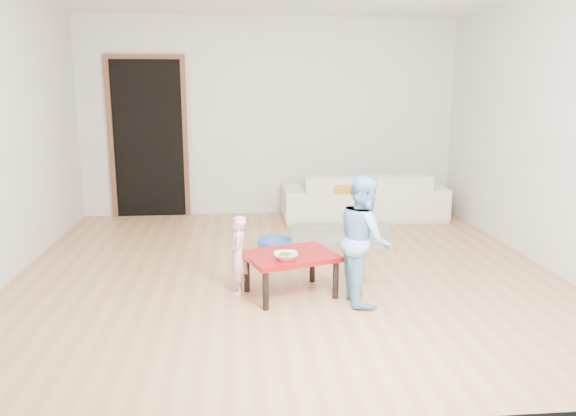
{
  "coord_description": "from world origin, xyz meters",
  "views": [
    {
      "loc": [
        -0.44,
        -5.06,
        1.72
      ],
      "look_at": [
        0.0,
        -0.2,
        0.65
      ],
      "focal_mm": 35.0,
      "sensor_mm": 36.0,
      "label": 1
    }
  ],
  "objects": [
    {
      "name": "child_blue",
      "position": [
        0.55,
        -0.82,
        0.52
      ],
      "size": [
        0.42,
        0.52,
        1.04
      ],
      "primitive_type": "imported",
      "rotation": [
        0.0,
        0.0,
        1.61
      ],
      "color": "#67A4EF",
      "rests_on": "floor"
    },
    {
      "name": "cushion",
      "position": [
        0.95,
        1.83,
        0.46
      ],
      "size": [
        0.44,
        0.39,
        0.12
      ],
      "primitive_type": "cube",
      "rotation": [
        0.0,
        0.0,
        0.0
      ],
      "color": "orange",
      "rests_on": "sofa"
    },
    {
      "name": "basin",
      "position": [
        -0.06,
        0.68,
        0.06
      ],
      "size": [
        0.37,
        0.37,
        0.12
      ],
      "primitive_type": "imported",
      "color": "#3062B7",
      "rests_on": "floor"
    },
    {
      "name": "back_wall",
      "position": [
        0.0,
        2.5,
        1.3
      ],
      "size": [
        5.0,
        0.02,
        2.6
      ],
      "primitive_type": "cube",
      "color": "silver",
      "rests_on": "floor"
    },
    {
      "name": "sofa",
      "position": [
        1.2,
        2.05,
        0.31
      ],
      "size": [
        2.11,
        0.83,
        0.61
      ],
      "primitive_type": "imported",
      "rotation": [
        0.0,
        0.0,
        3.14
      ],
      "color": "silver",
      "rests_on": "floor"
    },
    {
      "name": "floor",
      "position": [
        0.0,
        0.0,
        0.0
      ],
      "size": [
        5.0,
        5.0,
        0.01
      ],
      "primitive_type": "cube",
      "color": "#B1734B",
      "rests_on": "ground"
    },
    {
      "name": "doorway",
      "position": [
        -1.6,
        2.48,
        1.02
      ],
      "size": [
        1.02,
        0.08,
        2.11
      ],
      "primitive_type": null,
      "color": "brown",
      "rests_on": "back_wall"
    },
    {
      "name": "right_wall",
      "position": [
        2.5,
        0.0,
        1.3
      ],
      "size": [
        0.02,
        5.0,
        2.6
      ],
      "primitive_type": "cube",
      "color": "silver",
      "rests_on": "floor"
    },
    {
      "name": "blanket",
      "position": [
        0.74,
        1.14,
        0.03
      ],
      "size": [
        1.32,
        1.18,
        0.06
      ],
      "primitive_type": null,
      "rotation": [
        0.0,
        0.0,
        -0.21
      ],
      "color": "#B2A99D",
      "rests_on": "floor"
    },
    {
      "name": "child_pink",
      "position": [
        -0.45,
        -0.55,
        0.33
      ],
      "size": [
        0.16,
        0.24,
        0.67
      ],
      "primitive_type": "imported",
      "rotation": [
        0.0,
        0.0,
        -1.56
      ],
      "color": "pink",
      "rests_on": "floor"
    },
    {
      "name": "bowl",
      "position": [
        -0.07,
        -0.77,
        0.38
      ],
      "size": [
        0.2,
        0.2,
        0.05
      ],
      "primitive_type": "imported",
      "color": "white",
      "rests_on": "red_table"
    },
    {
      "name": "red_table",
      "position": [
        -0.02,
        -0.64,
        0.18
      ],
      "size": [
        0.85,
        0.74,
        0.36
      ],
      "primitive_type": null,
      "rotation": [
        0.0,
        0.0,
        0.32
      ],
      "color": "#8F070A",
      "rests_on": "floor"
    },
    {
      "name": "broccoli",
      "position": [
        -0.07,
        -0.77,
        0.39
      ],
      "size": [
        0.12,
        0.12,
        0.06
      ],
      "primitive_type": null,
      "color": "#2D5919",
      "rests_on": "red_table"
    }
  ]
}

